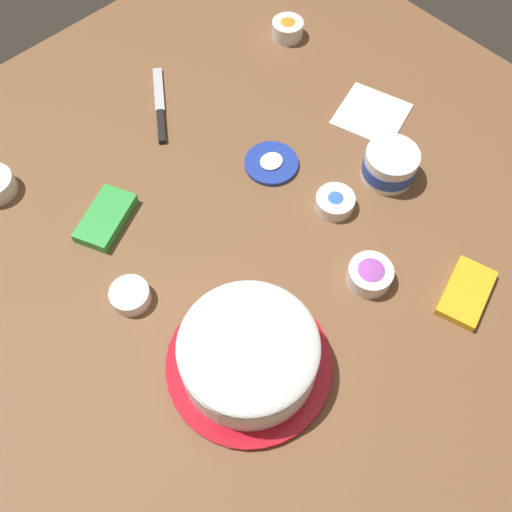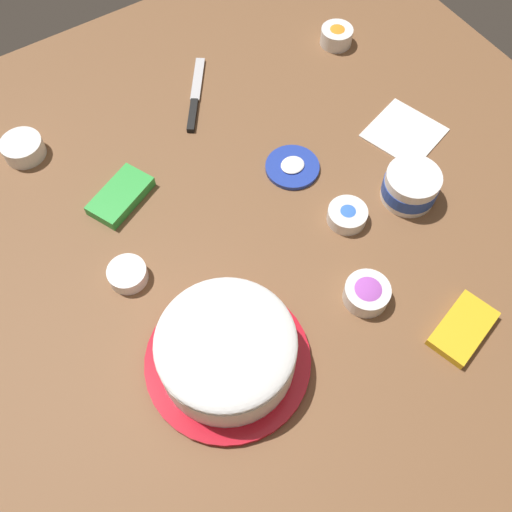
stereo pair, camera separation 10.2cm
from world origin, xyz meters
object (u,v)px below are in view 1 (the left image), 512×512
Objects in this scene: frosted_cake at (249,355)px; candy_box_lower at (106,218)px; frosting_tub at (390,164)px; sprinkle_bowl_green at (130,295)px; frosting_tub_lid at (271,163)px; spreading_knife at (160,111)px; candy_box_upper at (466,293)px; sprinkle_bowl_blue at (335,202)px; sprinkle_bowl_orange at (288,28)px; sprinkle_bowl_rainbow at (370,274)px; paper_napkin at (372,114)px.

candy_box_lower is (-0.00, 0.43, -0.04)m from frosted_cake.
sprinkle_bowl_green is (-0.59, 0.14, -0.02)m from frosting_tub.
frosting_tub is at bearing -49.59° from frosting_tub_lid.
candy_box_upper is at bearing -80.31° from spreading_knife.
frosting_tub is 0.15m from sprinkle_bowl_blue.
candy_box_upper is (-0.27, -0.76, -0.01)m from sprinkle_bowl_orange.
frosting_tub is at bearing 32.29° from sprinkle_bowl_rainbow.
sprinkle_bowl_blue reaches higher than spreading_knife.
sprinkle_bowl_orange is 0.53× the size of paper_napkin.
frosting_tub_lid is 1.49× the size of sprinkle_bowl_orange.
frosted_cake is at bearing -168.02° from frosting_tub.
frosting_tub_lid is 0.42m from sprinkle_bowl_orange.
candy_box_upper is (0.13, -0.78, 0.00)m from spreading_knife.
sprinkle_bowl_blue is at bearing -63.83° from candy_box_lower.
frosting_tub_lid is 0.85× the size of candy_box_lower.
paper_napkin is at bearing -44.05° from spreading_knife.
frosting_tub_lid is 0.38m from candy_box_lower.
sprinkle_bowl_rainbow is (0.02, -0.62, 0.02)m from spreading_knife.
frosted_cake reaches higher than candy_box_upper.
frosted_cake is at bearing -139.14° from frosting_tub_lid.
sprinkle_bowl_green reaches higher than frosting_tub_lid.
spreading_knife is at bearing 135.95° from paper_napkin.
sprinkle_bowl_orange is at bearing -2.38° from spreading_knife.
sprinkle_bowl_rainbow reaches higher than frosting_tub_lid.
sprinkle_bowl_blue is at bearing -155.46° from paper_napkin.
frosting_tub_lid is at bearing 6.66° from sprinkle_bowl_green.
frosted_cake reaches higher than sprinkle_bowl_green.
spreading_knife reaches higher than paper_napkin.
sprinkle_bowl_green is at bearing 166.26° from frosting_tub.
candy_box_lower reaches higher than frosting_tub_lid.
sprinkle_bowl_blue is (0.44, -0.12, 0.00)m from sprinkle_bowl_green.
sprinkle_bowl_orange is 0.97× the size of sprinkle_bowl_blue.
candy_box_lower is 0.93× the size of paper_napkin.
candy_box_upper is (0.47, -0.44, -0.01)m from sprinkle_bowl_green.
spreading_knife is at bearing 105.76° from frosting_tub_lid.
sprinkle_bowl_rainbow is 0.58× the size of paper_napkin.
sprinkle_bowl_orange reaches higher than frosting_tub_lid.
sprinkle_bowl_rainbow is at bearing -115.65° from sprinkle_bowl_blue.
frosting_tub is 0.78× the size of paper_napkin.
sprinkle_bowl_rainbow reaches higher than candy_box_upper.
spreading_knife is at bearing 177.62° from sprinkle_bowl_orange.
sprinkle_bowl_rainbow is (0.29, -0.03, -0.03)m from frosted_cake.
frosted_cake reaches higher than frosting_tub.
sprinkle_bowl_rainbow is at bearing -6.39° from frosted_cake.
spreading_knife is at bearing 102.38° from sprinkle_bowl_blue.
sprinkle_bowl_orange is at bearing 23.37° from sprinkle_bowl_green.
frosting_tub_lid is at bearing -74.24° from spreading_knife.
frosting_tub_lid is 0.28m from paper_napkin.
candy_box_upper is at bearing -84.03° from frosting_tub_lid.
frosting_tub is at bearing -128.14° from paper_napkin.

